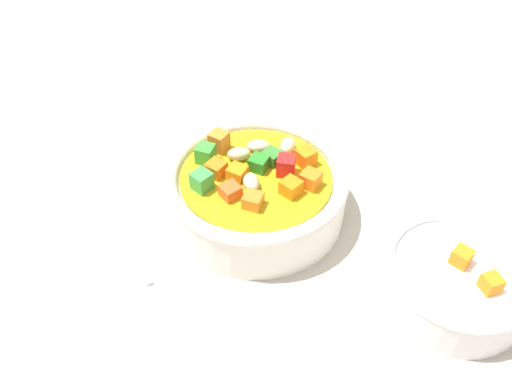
% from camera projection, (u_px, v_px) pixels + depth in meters
% --- Properties ---
extents(ground_plane, '(1.40, 1.40, 0.02)m').
position_uv_depth(ground_plane, '(256.00, 217.00, 0.55)').
color(ground_plane, '#BAB2A0').
extents(soup_bowl_main, '(0.18, 0.18, 0.07)m').
position_uv_depth(soup_bowl_main, '(256.00, 189.00, 0.52)').
color(soup_bowl_main, white).
rests_on(soup_bowl_main, ground_plane).
extents(spoon, '(0.14, 0.16, 0.01)m').
position_uv_depth(spoon, '(151.00, 285.00, 0.47)').
color(spoon, silver).
rests_on(spoon, ground_plane).
extents(side_bowl_small, '(0.13, 0.13, 0.05)m').
position_uv_depth(side_bowl_small, '(456.00, 278.00, 0.45)').
color(side_bowl_small, white).
rests_on(side_bowl_small, ground_plane).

